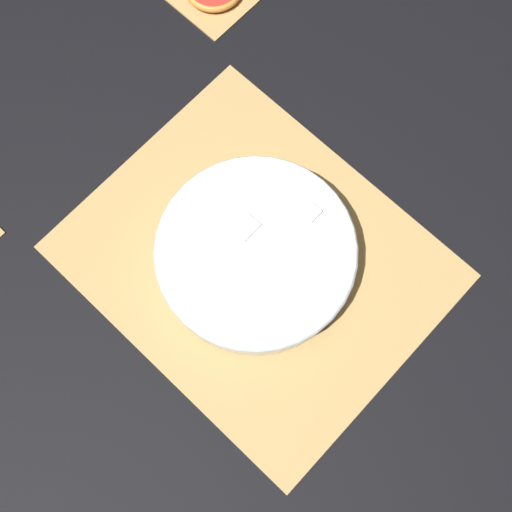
% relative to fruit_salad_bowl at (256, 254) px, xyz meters
% --- Properties ---
extents(ground_plane, '(6.00, 6.00, 0.00)m').
position_rel_fruit_salad_bowl_xyz_m(ground_plane, '(-0.00, 0.00, -0.04)').
color(ground_plane, black).
extents(bamboo_mat_center, '(0.45, 0.37, 0.01)m').
position_rel_fruit_salad_bowl_xyz_m(bamboo_mat_center, '(-0.00, 0.00, -0.03)').
color(bamboo_mat_center, '#A8844C').
rests_on(bamboo_mat_center, ground_plane).
extents(fruit_salad_bowl, '(0.25, 0.25, 0.06)m').
position_rel_fruit_salad_bowl_xyz_m(fruit_salad_bowl, '(0.00, 0.00, 0.00)').
color(fruit_salad_bowl, silver).
rests_on(fruit_salad_bowl, bamboo_mat_center).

